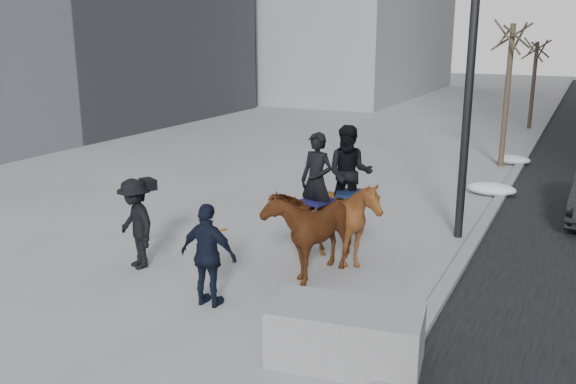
% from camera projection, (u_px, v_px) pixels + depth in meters
% --- Properties ---
extents(ground, '(120.00, 120.00, 0.00)m').
position_uv_depth(ground, '(258.00, 289.00, 10.82)').
color(ground, gray).
rests_on(ground, ground).
extents(curb, '(0.25, 90.00, 0.12)m').
position_uv_depth(curb, '(509.00, 183.00, 18.16)').
color(curb, gray).
rests_on(curb, ground).
extents(planter, '(2.18, 1.33, 0.82)m').
position_uv_depth(planter, '(346.00, 335.00, 8.33)').
color(planter, gray).
rests_on(planter, ground).
extents(tree_near, '(1.20, 1.20, 5.20)m').
position_uv_depth(tree_near, '(507.00, 89.00, 19.99)').
color(tree_near, '#3B2F23').
rests_on(tree_near, ground).
extents(tree_far, '(1.20, 1.20, 4.41)m').
position_uv_depth(tree_far, '(534.00, 81.00, 28.19)').
color(tree_far, '#3B2E23').
rests_on(tree_far, ground).
extents(mounted_left, '(1.32, 2.19, 2.65)m').
position_uv_depth(mounted_left, '(313.00, 222.00, 11.36)').
color(mounted_left, '#4A290E').
rests_on(mounted_left, ground).
extents(mounted_right, '(1.85, 1.97, 2.72)m').
position_uv_depth(mounted_right, '(346.00, 210.00, 11.76)').
color(mounted_right, '#4A2B0E').
rests_on(mounted_right, ground).
extents(feeder, '(1.04, 0.87, 1.75)m').
position_uv_depth(feeder, '(209.00, 255.00, 9.97)').
color(feeder, black).
rests_on(feeder, ground).
extents(camera_crew, '(1.31, 1.09, 1.75)m').
position_uv_depth(camera_crew, '(136.00, 223.00, 11.61)').
color(camera_crew, black).
rests_on(camera_crew, ground).
extents(lamppost, '(0.25, 1.93, 9.09)m').
position_uv_depth(lamppost, '(474.00, 2.00, 12.16)').
color(lamppost, black).
rests_on(lamppost, ground).
extents(snow_piles, '(1.33, 5.37, 0.34)m').
position_uv_depth(snow_piles, '(501.00, 175.00, 18.68)').
color(snow_piles, silver).
rests_on(snow_piles, ground).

